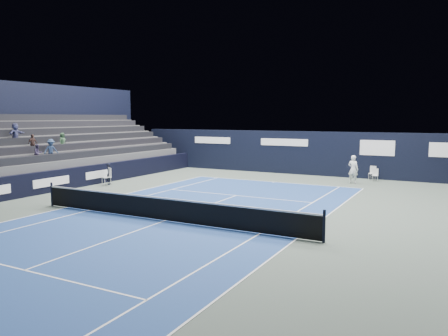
% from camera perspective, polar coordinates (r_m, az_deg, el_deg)
% --- Properties ---
extents(ground, '(48.00, 48.00, 0.00)m').
position_cam_1_polar(ground, '(19.25, -4.27, -5.68)').
color(ground, '#47554C').
rests_on(ground, ground).
extents(court_surface, '(10.97, 23.77, 0.01)m').
position_cam_1_polar(court_surface, '(17.64, -7.76, -6.86)').
color(court_surface, navy).
rests_on(court_surface, ground).
extents(folding_chair_back_a, '(0.38, 0.36, 0.82)m').
position_cam_1_polar(folding_chair_back_a, '(29.76, 19.14, -0.75)').
color(folding_chair_back_a, silver).
rests_on(folding_chair_back_a, ground).
extents(folding_chair_back_b, '(0.44, 0.43, 0.91)m').
position_cam_1_polar(folding_chair_back_b, '(30.35, 18.84, -0.50)').
color(folding_chair_back_b, silver).
rests_on(folding_chair_back_b, ground).
extents(line_judge_chair, '(0.61, 0.60, 1.06)m').
position_cam_1_polar(line_judge_chair, '(27.37, -14.94, -0.93)').
color(line_judge_chair, white).
rests_on(line_judge_chair, ground).
extents(line_judge, '(0.47, 0.57, 1.33)m').
position_cam_1_polar(line_judge, '(27.65, -14.76, -0.72)').
color(line_judge, black).
rests_on(line_judge, ground).
extents(court_markings, '(11.03, 23.83, 0.00)m').
position_cam_1_polar(court_markings, '(17.63, -7.76, -6.84)').
color(court_markings, white).
rests_on(court_markings, court_surface).
extents(tennis_net, '(12.90, 0.10, 1.10)m').
position_cam_1_polar(tennis_net, '(17.52, -7.79, -5.25)').
color(tennis_net, black).
rests_on(tennis_net, ground).
extents(back_sponsor_wall, '(26.00, 0.63, 3.10)m').
position_cam_1_polar(back_sponsor_wall, '(32.11, 9.68, 1.99)').
color(back_sponsor_wall, black).
rests_on(back_sponsor_wall, ground).
extents(side_barrier_left, '(0.33, 22.00, 1.20)m').
position_cam_1_polar(side_barrier_left, '(28.10, -16.41, -0.79)').
color(side_barrier_left, black).
rests_on(side_barrier_left, ground).
extents(spectator_stand, '(6.00, 18.00, 6.40)m').
position_cam_1_polar(spectator_stand, '(31.38, -20.14, 2.31)').
color(spectator_stand, '#4E4E51').
rests_on(spectator_stand, ground).
extents(tennis_player, '(0.73, 0.89, 1.77)m').
position_cam_1_polar(tennis_player, '(28.28, 16.52, -0.16)').
color(tennis_player, white).
rests_on(tennis_player, ground).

